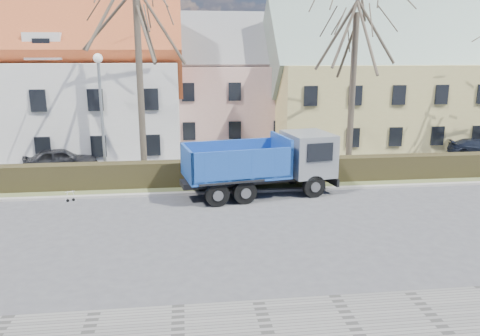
{
  "coord_description": "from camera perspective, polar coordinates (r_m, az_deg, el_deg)",
  "views": [
    {
      "loc": [
        0.3,
        -17.72,
        6.84
      ],
      "look_at": [
        2.84,
        3.28,
        1.6
      ],
      "focal_mm": 35.0,
      "sensor_mm": 36.0,
      "label": 1
    }
  ],
  "objects": [
    {
      "name": "tree_2",
      "position": [
        27.99,
        13.62,
        10.79
      ],
      "size": [
        8.0,
        8.0,
        11.0
      ],
      "primitive_type": null,
      "color": "#473D31",
      "rests_on": "ground"
    },
    {
      "name": "tree_1",
      "position": [
        26.33,
        -12.21,
        12.49
      ],
      "size": [
        9.2,
        9.2,
        12.65
      ],
      "primitive_type": null,
      "color": "#473D31",
      "rests_on": "ground"
    },
    {
      "name": "building_yellow",
      "position": [
        38.19,
        17.63,
        9.39
      ],
      "size": [
        18.8,
        10.8,
        8.5
      ],
      "primitive_type": null,
      "color": "tan",
      "rests_on": "ground"
    },
    {
      "name": "streetlight",
      "position": [
        25.3,
        -16.45,
        5.63
      ],
      "size": [
        0.54,
        0.54,
        6.88
      ],
      "primitive_type": null,
      "color": "gray",
      "rests_on": "ground"
    },
    {
      "name": "cart_frame",
      "position": [
        23.4,
        -20.41,
        -3.27
      ],
      "size": [
        0.71,
        0.58,
        0.56
      ],
      "primitive_type": null,
      "rotation": [
        0.0,
        0.0,
        0.43
      ],
      "color": "silver",
      "rests_on": "ground"
    },
    {
      "name": "hedge",
      "position": [
        24.52,
        -7.38,
        -0.83
      ],
      "size": [
        60.0,
        0.9,
        1.3
      ],
      "primitive_type": "cube",
      "color": "#2B2515",
      "rests_on": "ground"
    },
    {
      "name": "grass_strip",
      "position": [
        24.87,
        -7.34,
        -2.05
      ],
      "size": [
        80.0,
        3.0,
        0.1
      ],
      "primitive_type": "cube",
      "color": "#545E35",
      "rests_on": "ground"
    },
    {
      "name": "parked_car_b",
      "position": [
        35.62,
        27.02,
        2.24
      ],
      "size": [
        4.18,
        2.56,
        1.13
      ],
      "primitive_type": "imported",
      "rotation": [
        0.0,
        0.0,
        1.3
      ],
      "color": "black",
      "rests_on": "ground"
    },
    {
      "name": "parked_car_a",
      "position": [
        29.42,
        -21.03,
        0.95
      ],
      "size": [
        4.47,
        2.78,
        1.42
      ],
      "primitive_type": "imported",
      "rotation": [
        0.0,
        0.0,
        1.85
      ],
      "color": "black",
      "rests_on": "ground"
    },
    {
      "name": "dump_truck",
      "position": [
        22.72,
        1.82,
        0.41
      ],
      "size": [
        8.06,
        4.14,
        3.07
      ],
      "primitive_type": null,
      "rotation": [
        0.0,
        0.0,
        0.17
      ],
      "color": "#153F96",
      "rests_on": "ground"
    },
    {
      "name": "ground",
      "position": [
        19.0,
        -7.4,
        -7.31
      ],
      "size": [
        120.0,
        120.0,
        0.0
      ],
      "primitive_type": "plane",
      "color": "#47474A"
    },
    {
      "name": "curb_far",
      "position": [
        23.33,
        -7.35,
        -3.1
      ],
      "size": [
        80.0,
        0.3,
        0.12
      ],
      "primitive_type": "cube",
      "color": "#A49E96",
      "rests_on": "ground"
    },
    {
      "name": "building_pink",
      "position": [
        38.01,
        -1.32,
        9.63
      ],
      "size": [
        10.8,
        8.8,
        8.0
      ],
      "primitive_type": null,
      "color": "#D3A195",
      "rests_on": "ground"
    }
  ]
}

